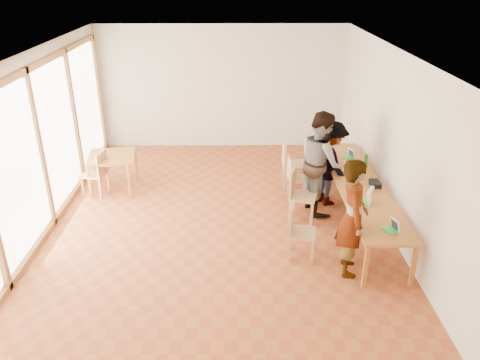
{
  "coord_description": "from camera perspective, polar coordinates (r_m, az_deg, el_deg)",
  "views": [
    {
      "loc": [
        0.31,
        -7.32,
        4.25
      ],
      "look_at": [
        0.39,
        -0.52,
        1.1
      ],
      "focal_mm": 35.0,
      "sensor_mm": 36.0,
      "label": 1
    }
  ],
  "objects": [
    {
      "name": "side_table",
      "position": [
        9.78,
        -15.34,
        2.45
      ],
      "size": [
        0.9,
        0.9,
        0.75
      ],
      "rotation": [
        0.0,
        0.0,
        0.14
      ],
      "color": "#A76925",
      "rests_on": "ground"
    },
    {
      "name": "condiment_cup",
      "position": [
        9.16,
        12.72,
        1.94
      ],
      "size": [
        0.08,
        0.08,
        0.06
      ],
      "primitive_type": "cylinder",
      "color": "white",
      "rests_on": "communal_table"
    },
    {
      "name": "clear_glass",
      "position": [
        8.21,
        15.81,
        -1.07
      ],
      "size": [
        0.07,
        0.07,
        0.09
      ],
      "primitive_type": "cylinder",
      "color": "silver",
      "rests_on": "communal_table"
    },
    {
      "name": "wall_back",
      "position": [
        11.66,
        -2.23,
        11.18
      ],
      "size": [
        6.0,
        0.1,
        3.0
      ],
      "primitive_type": "cube",
      "color": "beige",
      "rests_on": "ground"
    },
    {
      "name": "ceiling",
      "position": [
        7.43,
        -3.18,
        15.28
      ],
      "size": [
        6.0,
        8.0,
        0.04
      ],
      "primitive_type": "cube",
      "color": "white",
      "rests_on": "wall_back"
    },
    {
      "name": "window_wall",
      "position": [
        8.48,
        -23.38,
        3.82
      ],
      "size": [
        0.1,
        8.0,
        3.0
      ],
      "primitive_type": "cube",
      "color": "white",
      "rests_on": "ground"
    },
    {
      "name": "person_mid",
      "position": [
        8.66,
        9.84,
        2.14
      ],
      "size": [
        0.86,
        1.03,
        1.92
      ],
      "primitive_type": "imported",
      "rotation": [
        0.0,
        0.0,
        1.72
      ],
      "color": "gray",
      "rests_on": "ground"
    },
    {
      "name": "laptop_near",
      "position": [
        7.12,
        18.11,
        -5.52
      ],
      "size": [
        0.24,
        0.25,
        0.18
      ],
      "rotation": [
        0.0,
        0.0,
        0.31
      ],
      "color": "green",
      "rests_on": "communal_table"
    },
    {
      "name": "laptop_far",
      "position": [
        9.55,
        13.22,
        2.97
      ],
      "size": [
        0.25,
        0.26,
        0.18
      ],
      "rotation": [
        0.0,
        0.0,
        0.4
      ],
      "color": "green",
      "rests_on": "communal_table"
    },
    {
      "name": "chair_spare",
      "position": [
        9.68,
        -16.91,
        1.34
      ],
      "size": [
        0.5,
        0.5,
        0.49
      ],
      "rotation": [
        0.0,
        0.0,
        2.96
      ],
      "color": "tan",
      "rests_on": "ground"
    },
    {
      "name": "green_bottle",
      "position": [
        9.07,
        15.09,
        2.2
      ],
      "size": [
        0.07,
        0.07,
        0.28
      ],
      "primitive_type": "cylinder",
      "color": "#218325",
      "rests_on": "communal_table"
    },
    {
      "name": "communal_table",
      "position": [
        8.5,
        14.31,
        -0.64
      ],
      "size": [
        0.8,
        4.0,
        0.75
      ],
      "color": "#A76925",
      "rests_on": "ground"
    },
    {
      "name": "person_far",
      "position": [
        8.99,
        10.88,
        2.02
      ],
      "size": [
        1.01,
        1.23,
        1.66
      ],
      "primitive_type": "imported",
      "rotation": [
        0.0,
        0.0,
        2.0
      ],
      "color": "gray",
      "rests_on": "ground"
    },
    {
      "name": "wall_front",
      "position": [
        4.33,
        -4.81,
        -14.74
      ],
      "size": [
        6.0,
        0.1,
        3.0
      ],
      "primitive_type": "cube",
      "color": "beige",
      "rests_on": "ground"
    },
    {
      "name": "black_pouch",
      "position": [
        8.42,
        16.14,
        -0.44
      ],
      "size": [
        0.16,
        0.26,
        0.09
      ],
      "primitive_type": "cube",
      "color": "black",
      "rests_on": "communal_table"
    },
    {
      "name": "wall_right",
      "position": [
        8.27,
        18.38,
        4.12
      ],
      "size": [
        0.1,
        8.0,
        3.0
      ],
      "primitive_type": "cube",
      "color": "beige",
      "rests_on": "ground"
    },
    {
      "name": "laptop_mid",
      "position": [
        7.79,
        15.12,
        -2.32
      ],
      "size": [
        0.28,
        0.29,
        0.2
      ],
      "rotation": [
        0.0,
        0.0,
        -0.43
      ],
      "color": "green",
      "rests_on": "communal_table"
    },
    {
      "name": "yellow_mug",
      "position": [
        8.81,
        12.02,
        1.22
      ],
      "size": [
        0.15,
        0.15,
        0.1
      ],
      "primitive_type": "imported",
      "rotation": [
        0.0,
        0.0,
        -0.3
      ],
      "color": "yellow",
      "rests_on": "communal_table"
    },
    {
      "name": "ground",
      "position": [
        8.47,
        -2.7,
        -5.29
      ],
      "size": [
        8.0,
        8.0,
        0.0
      ],
      "primitive_type": "plane",
      "color": "#9F5426",
      "rests_on": "ground"
    },
    {
      "name": "pink_phone",
      "position": [
        9.57,
        14.23,
        2.66
      ],
      "size": [
        0.05,
        0.1,
        0.01
      ],
      "primitive_type": "cube",
      "color": "#E5437E",
      "rests_on": "communal_table"
    },
    {
      "name": "chair_mid",
      "position": [
        8.41,
        7.05,
        -1.08
      ],
      "size": [
        0.57,
        0.57,
        0.52
      ],
      "rotation": [
        0.0,
        0.0,
        -0.3
      ],
      "color": "tan",
      "rests_on": "ground"
    },
    {
      "name": "chair_empty",
      "position": [
        9.22,
        6.61,
        0.79
      ],
      "size": [
        0.43,
        0.43,
        0.45
      ],
      "rotation": [
        0.0,
        0.0,
        0.09
      ],
      "color": "tan",
      "rests_on": "ground"
    },
    {
      "name": "chair_near",
      "position": [
        7.37,
        6.89,
        -5.53
      ],
      "size": [
        0.48,
        0.48,
        0.47
      ],
      "rotation": [
        0.0,
        0.0,
        -0.18
      ],
      "color": "tan",
      "rests_on": "ground"
    },
    {
      "name": "chair_far",
      "position": [
        9.66,
        6.0,
        2.6
      ],
      "size": [
        0.47,
        0.47,
        0.54
      ],
      "rotation": [
        0.0,
        0.0,
        0.01
      ],
      "color": "tan",
      "rests_on": "ground"
    },
    {
      "name": "person_near",
      "position": [
        6.99,
        13.56,
        -4.49
      ],
      "size": [
        0.49,
        0.7,
        1.82
      ],
      "primitive_type": "imported",
      "rotation": [
        0.0,
        0.0,
        1.48
      ],
      "color": "gray",
      "rests_on": "ground"
    }
  ]
}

